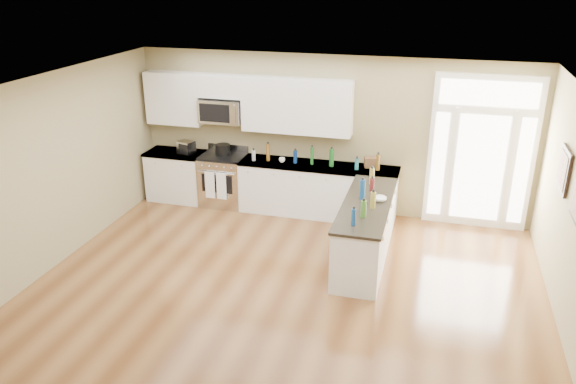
{
  "coord_description": "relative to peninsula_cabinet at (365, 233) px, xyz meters",
  "views": [
    {
      "loc": [
        1.83,
        -5.4,
        4.17
      ],
      "look_at": [
        -0.22,
        2.0,
        1.07
      ],
      "focal_mm": 35.0,
      "sensor_mm": 36.0,
      "label": 1
    }
  ],
  "objects": [
    {
      "name": "upper_cabinet_right",
      "position": [
        -1.5,
        1.59,
        1.49
      ],
      "size": [
        1.94,
        0.33,
        0.95
      ],
      "primitive_type": "cube",
      "color": "silver",
      "rests_on": "room_shell"
    },
    {
      "name": "wall_art_near",
      "position": [
        2.54,
        -0.04,
        1.27
      ],
      "size": [
        0.05,
        0.58,
        0.58
      ],
      "color": "black",
      "rests_on": "room_shell"
    },
    {
      "name": "upper_cabinet_short",
      "position": [
        -2.88,
        1.59,
        1.77
      ],
      "size": [
        0.82,
        0.33,
        0.4
      ],
      "primitive_type": "cube",
      "color": "silver",
      "rests_on": "room_shell"
    },
    {
      "name": "microwave",
      "position": [
        -2.88,
        1.56,
        1.33
      ],
      "size": [
        0.78,
        0.41,
        0.42
      ],
      "color": "silver",
      "rests_on": "room_shell"
    },
    {
      "name": "back_cabinet_right",
      "position": [
        -1.08,
        1.45,
        0.0
      ],
      "size": [
        2.85,
        0.66,
        0.94
      ],
      "color": "silver",
      "rests_on": "ground"
    },
    {
      "name": "stockpot",
      "position": [
        -2.87,
        1.53,
        0.62
      ],
      "size": [
        0.32,
        0.32,
        0.2
      ],
      "primitive_type": "cylinder",
      "rotation": [
        0.0,
        0.0,
        -0.24
      ],
      "color": "black",
      "rests_on": "kitchen_range"
    },
    {
      "name": "toaster_oven",
      "position": [
        -3.55,
        1.41,
        0.63
      ],
      "size": [
        0.34,
        0.3,
        0.24
      ],
      "primitive_type": "cube",
      "rotation": [
        0.0,
        0.0,
        -0.31
      ],
      "color": "silver",
      "rests_on": "back_cabinet_left"
    },
    {
      "name": "room_shell",
      "position": [
        -0.93,
        -2.24,
        1.27
      ],
      "size": [
        8.0,
        8.0,
        8.0
      ],
      "color": "#95885E",
      "rests_on": "ground"
    },
    {
      "name": "back_cabinet_left",
      "position": [
        -3.8,
        1.45,
        0.0
      ],
      "size": [
        1.1,
        0.66,
        0.94
      ],
      "color": "silver",
      "rests_on": "ground"
    },
    {
      "name": "cardboard_box",
      "position": [
        -0.17,
        1.58,
        0.59
      ],
      "size": [
        0.24,
        0.2,
        0.17
      ],
      "primitive_type": "cube",
      "rotation": [
        0.0,
        0.0,
        0.26
      ],
      "color": "brown",
      "rests_on": "back_cabinet_right"
    },
    {
      "name": "kitchen_range",
      "position": [
        -2.85,
        1.45,
        0.04
      ],
      "size": [
        0.8,
        0.71,
        1.08
      ],
      "color": "silver",
      "rests_on": "ground"
    },
    {
      "name": "cup_counter",
      "position": [
        -1.71,
        1.41,
        0.55
      ],
      "size": [
        0.11,
        0.11,
        0.08
      ],
      "primitive_type": "imported",
      "rotation": [
        0.0,
        0.0,
        -0.02
      ],
      "color": "white",
      "rests_on": "back_cabinet_right"
    },
    {
      "name": "entry_door",
      "position": [
        1.62,
        1.71,
        0.87
      ],
      "size": [
        1.7,
        0.1,
        2.6
      ],
      "color": "white",
      "rests_on": "ground"
    },
    {
      "name": "counter_bottles",
      "position": [
        -0.54,
        0.71,
        0.64
      ],
      "size": [
        2.4,
        2.36,
        0.31
      ],
      "color": "#19591E",
      "rests_on": "back_cabinet_right"
    },
    {
      "name": "bowl_peninsula",
      "position": [
        0.18,
        0.1,
        0.54
      ],
      "size": [
        0.22,
        0.22,
        0.06
      ],
      "primitive_type": "imported",
      "rotation": [
        0.0,
        0.0,
        0.12
      ],
      "color": "white",
      "rests_on": "peninsula_cabinet"
    },
    {
      "name": "upper_cabinet_left",
      "position": [
        -3.81,
        1.59,
        1.49
      ],
      "size": [
        1.04,
        0.33,
        0.95
      ],
      "primitive_type": "cube",
      "color": "silver",
      "rests_on": "room_shell"
    },
    {
      "name": "bowl_left",
      "position": [
        -3.57,
        1.52,
        0.53
      ],
      "size": [
        0.2,
        0.2,
        0.04
      ],
      "primitive_type": "imported",
      "rotation": [
        0.0,
        0.0,
        0.19
      ],
      "color": "white",
      "rests_on": "back_cabinet_left"
    },
    {
      "name": "ground",
      "position": [
        -0.93,
        -2.24,
        -0.43
      ],
      "size": [
        8.0,
        8.0,
        0.0
      ],
      "primitive_type": "plane",
      "color": "brown"
    },
    {
      "name": "peninsula_cabinet",
      "position": [
        0.0,
        0.0,
        0.0
      ],
      "size": [
        0.69,
        2.32,
        0.94
      ],
      "color": "silver",
      "rests_on": "ground"
    }
  ]
}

